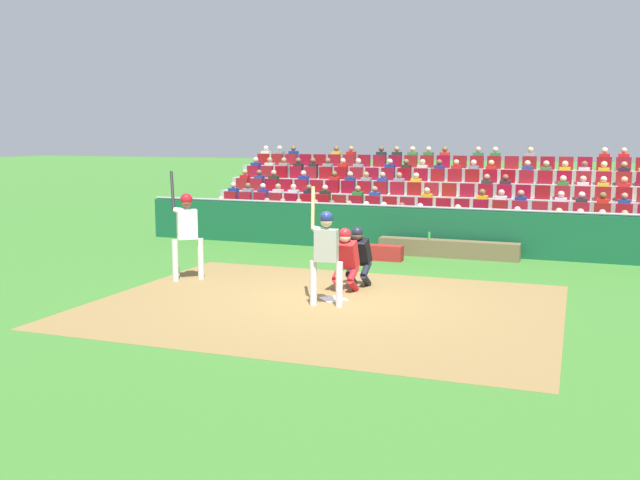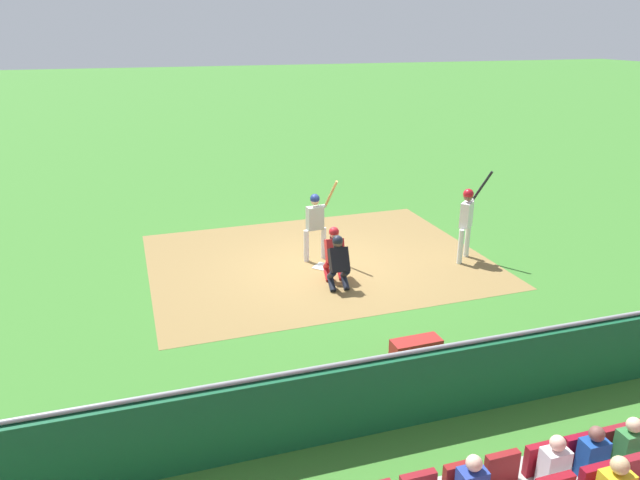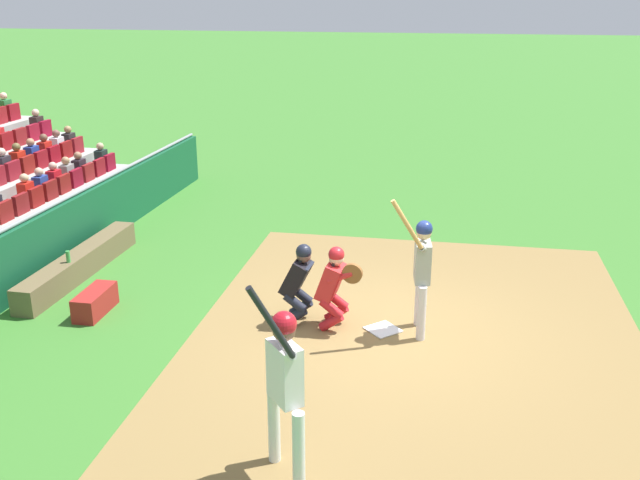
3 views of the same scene
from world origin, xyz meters
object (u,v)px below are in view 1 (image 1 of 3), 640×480
home_plate_marker (333,299)px  catcher_crouching (345,256)px  dugout_bench (448,249)px  water_bottle_on_bench (429,236)px  home_plate_umpire (358,253)px  equipment_duffel_bag (385,253)px  on_deck_batter (187,226)px  batter_at_plate (326,248)px

home_plate_marker → catcher_crouching: size_ratio=0.34×
dugout_bench → water_bottle_on_bench: 0.58m
home_plate_marker → home_plate_umpire: home_plate_umpire is taller
dugout_bench → equipment_duffel_bag: (1.39, 1.04, -0.03)m
equipment_duffel_bag → on_deck_batter: bearing=48.7°
batter_at_plate → dugout_bench: 6.23m
home_plate_marker → equipment_duffel_bag: bearing=-86.2°
batter_at_plate → equipment_duffel_bag: (0.34, -5.05, -0.89)m
dugout_bench → water_bottle_on_bench: water_bottle_on_bench is taller
catcher_crouching → equipment_duffel_bag: (0.27, -3.78, -0.54)m
home_plate_marker → home_plate_umpire: (-0.07, -1.31, 0.68)m
batter_at_plate → equipment_duffel_bag: 5.14m
dugout_bench → water_bottle_on_bench: size_ratio=17.55×
home_plate_marker → water_bottle_on_bench: water_bottle_on_bench is taller
home_plate_umpire → water_bottle_on_bench: (-0.54, -4.16, -0.15)m
batter_at_plate → catcher_crouching: size_ratio=1.65×
catcher_crouching → water_bottle_on_bench: 4.77m
equipment_duffel_bag → home_plate_marker: bearing=92.2°
water_bottle_on_bench → equipment_duffel_bag: size_ratio=0.23×
equipment_duffel_bag → water_bottle_on_bench: bearing=-135.3°
home_plate_umpire → equipment_duffel_bag: home_plate_umpire is taller
dugout_bench → on_deck_batter: 6.87m
catcher_crouching → dugout_bench: bearing=-103.0°
home_plate_umpire → home_plate_marker: bearing=87.0°
dugout_bench → on_deck_batter: on_deck_batter is taller
batter_at_plate → on_deck_batter: bearing=-17.3°
home_plate_umpire → water_bottle_on_bench: home_plate_umpire is taller
catcher_crouching → equipment_duffel_bag: catcher_crouching is taller
home_plate_umpire → on_deck_batter: size_ratio=0.55×
catcher_crouching → on_deck_batter: 3.57m
catcher_crouching → batter_at_plate: bearing=93.3°
catcher_crouching → dugout_bench: 4.97m
catcher_crouching → on_deck_batter: bearing=2.4°
batter_at_plate → water_bottle_on_bench: size_ratio=10.53×
equipment_duffel_bag → on_deck_batter: (3.26, 3.93, 0.99)m
home_plate_marker → water_bottle_on_bench: bearing=-96.3°
water_bottle_on_bench → catcher_crouching: bearing=82.3°
water_bottle_on_bench → on_deck_batter: on_deck_batter is taller
home_plate_umpire → water_bottle_on_bench: bearing=-97.4°
home_plate_marker → batter_at_plate: batter_at_plate is taller
home_plate_umpire → dugout_bench: 4.40m
home_plate_marker → home_plate_umpire: 1.47m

